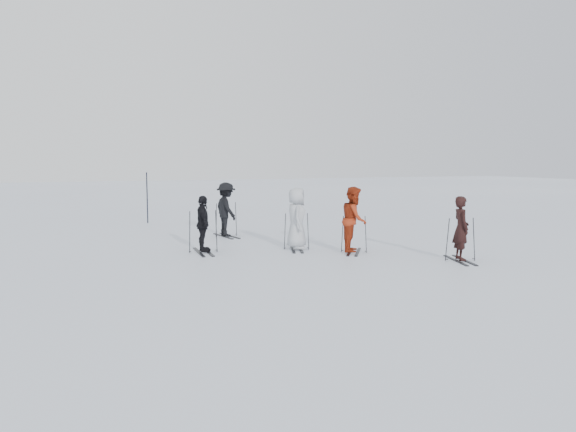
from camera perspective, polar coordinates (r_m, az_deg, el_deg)
The scene contains 12 objects.
ground at distance 16.94m, azimuth 1.25°, elevation -3.68°, with size 120.00×120.00×0.00m, color silver.
skier_near_dark at distance 16.09m, azimuth 17.17°, elevation -1.29°, with size 0.64×0.42×1.75m, color black.
skier_red at distance 16.88m, azimuth 6.74°, elevation -0.42°, with size 0.95×0.74×1.95m, color maroon.
skier_grey at distance 17.32m, azimuth 0.87°, elevation -0.32°, with size 0.92×0.60×1.89m, color #ADB2B7.
skier_uphill_left at distance 16.95m, azimuth -8.63°, elevation -0.87°, with size 0.98×0.41×1.68m, color black.
skier_uphill_far at distance 20.39m, azimuth -6.30°, elevation 0.62°, with size 1.25×0.72×1.93m, color black.
skis_near_dark at distance 16.13m, azimuth 17.14°, elevation -2.21°, with size 0.89×1.68×1.23m, color black, non-canonical shape.
skis_red at distance 16.93m, azimuth 6.73°, elevation -1.78°, with size 0.83×1.56×1.14m, color black, non-canonical shape.
skis_grey at distance 17.36m, azimuth 0.87°, elevation -1.50°, with size 0.85×1.60×1.17m, color black, non-canonical shape.
skis_uphill_left at distance 16.98m, azimuth -8.62°, elevation -1.51°, with size 0.95×1.79×1.30m, color black, non-canonical shape.
skis_uphill_far at distance 20.42m, azimuth -6.29°, elevation -0.30°, with size 0.92×1.74×1.27m, color black, non-canonical shape.
piste_marker at distance 25.27m, azimuth -14.11°, elevation 1.81°, with size 0.05×0.05×2.22m, color black.
Camera 1 is at (-6.51, -15.39, 2.79)m, focal length 35.00 mm.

